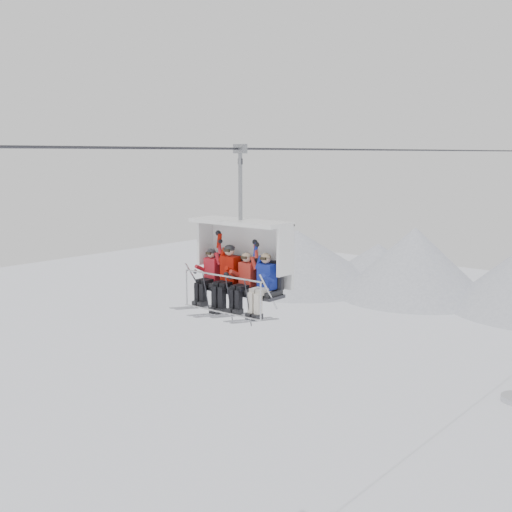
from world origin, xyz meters
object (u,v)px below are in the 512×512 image
Objects in this scene: skier_far_left at (209,274)px; skier_center_left at (228,274)px; skier_far_right at (264,282)px; chairlift_carrier at (244,255)px; skier_center_right at (244,280)px.

skier_far_left is 0.63m from skier_center_left.
skier_far_right is (1.15, -0.01, -0.04)m from skier_center_left.
skier_center_left is 1.04× the size of skier_far_right.
skier_far_right is at bearing -0.54° from skier_center_left.
skier_center_left is (-0.27, -0.30, -0.48)m from chairlift_carrier.
chairlift_carrier is at bearing 19.84° from skier_far_left.
chairlift_carrier reaches higher than skier_far_left.
skier_far_left is 0.96× the size of skier_center_left.
chairlift_carrier reaches higher than skier_center_left.
skier_far_right is (0.87, -0.31, -0.52)m from chairlift_carrier.
skier_center_left is at bearing -132.07° from chairlift_carrier.
skier_center_left reaches higher than skier_center_right.
skier_center_right is (1.18, 0.00, 0.01)m from skier_far_left.
skier_center_left is (0.62, 0.02, 0.07)m from skier_far_left.
skier_center_left is at bearing 179.46° from skier_far_right.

